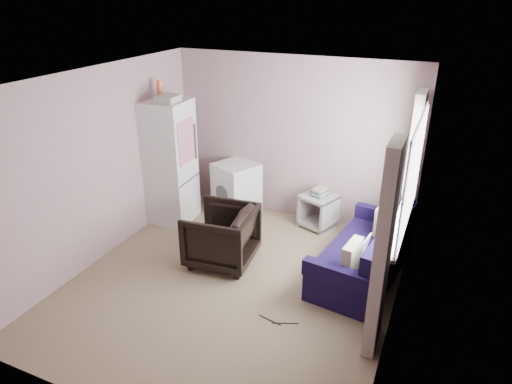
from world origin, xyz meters
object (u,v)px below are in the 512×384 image
Objects in this scene: fridge at (169,161)px; side_table at (319,208)px; armchair at (221,233)px; sofa at (367,256)px; washing_machine at (236,188)px.

side_table is at bearing 13.59° from fridge.
fridge reaches higher than armchair.
armchair is at bearing -159.08° from sofa.
sofa is at bearing 97.19° from armchair.
side_table is at bearing 26.72° from washing_machine.
armchair reaches higher than sofa.
fridge is 2.56× the size of washing_machine.
washing_machine is 1.36m from side_table.
armchair reaches higher than washing_machine.
fridge is at bearing -120.88° from washing_machine.
fridge reaches higher than washing_machine.
washing_machine is 2.49m from sofa.
washing_machine is at bearing -167.36° from armchair.
fridge is 1.13× the size of sofa.
armchair is at bearing -35.24° from fridge.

